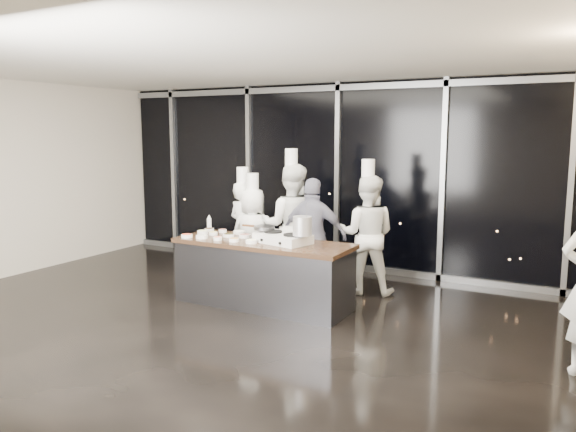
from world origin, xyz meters
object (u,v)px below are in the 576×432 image
object	(u,v)px
stove	(283,238)
chef_left	(253,235)
chef_center	(291,225)
frying_pan	(264,228)
chef_far_left	(243,229)
chef_right	(367,234)
stock_pot	(302,226)
guest	(313,236)
demo_counter	(263,273)

from	to	relation	value
stove	chef_left	size ratio (longest dim) A/B	0.46
chef_center	frying_pan	bearing A→B (deg)	73.45
chef_far_left	chef_right	world-z (taller)	chef_right
stock_pot	guest	bearing A→B (deg)	108.00
frying_pan	chef_center	bearing A→B (deg)	109.30
demo_counter	frying_pan	size ratio (longest dim) A/B	4.72
chef_far_left	chef_left	xyz separation A→B (m)	(0.26, -0.12, -0.05)
chef_far_left	chef_right	distance (m)	2.02
chef_left	demo_counter	bearing A→B (deg)	115.94
stock_pot	guest	world-z (taller)	guest
chef_center	chef_left	bearing A→B (deg)	-8.02
stove	chef_far_left	size ratio (longest dim) A/B	0.44
stock_pot	chef_far_left	world-z (taller)	chef_far_left
chef_center	guest	world-z (taller)	chef_center
chef_far_left	demo_counter	bearing A→B (deg)	151.02
chef_center	chef_right	size ratio (longest dim) A/B	1.07
stock_pot	guest	distance (m)	1.07
stove	chef_left	world-z (taller)	chef_left
demo_counter	chef_left	world-z (taller)	chef_left
frying_pan	chef_left	bearing A→B (deg)	144.14
demo_counter	stove	xyz separation A→B (m)	(0.30, 0.02, 0.51)
frying_pan	chef_far_left	distance (m)	1.36
demo_counter	chef_right	size ratio (longest dim) A/B	1.24
demo_counter	chef_right	world-z (taller)	chef_right
chef_far_left	chef_center	size ratio (longest dim) A/B	0.86
guest	chef_right	distance (m)	0.78
chef_right	guest	bearing A→B (deg)	12.13
stove	chef_far_left	world-z (taller)	chef_far_left
demo_counter	frying_pan	bearing A→B (deg)	114.16
demo_counter	chef_center	size ratio (longest dim) A/B	1.16
chef_center	guest	distance (m)	0.48
chef_left	guest	world-z (taller)	chef_left
chef_left	guest	xyz separation A→B (m)	(1.04, 0.00, 0.08)
chef_far_left	frying_pan	bearing A→B (deg)	152.70
demo_counter	chef_center	world-z (taller)	chef_center
guest	chef_right	world-z (taller)	chef_right
chef_center	stock_pot	bearing A→B (deg)	102.46
chef_left	guest	distance (m)	1.05
chef_right	frying_pan	bearing A→B (deg)	34.11
frying_pan	chef_left	distance (m)	1.11
demo_counter	chef_left	bearing A→B (deg)	128.53
stove	demo_counter	bearing A→B (deg)	-161.39
frying_pan	chef_center	xyz separation A→B (m)	(-0.09, 0.96, -0.11)
demo_counter	stock_pot	distance (m)	0.95
stove	frying_pan	distance (m)	0.37
chef_far_left	stock_pot	bearing A→B (deg)	163.52
frying_pan	chef_center	distance (m)	0.98
stove	chef_left	distance (m)	1.39
guest	demo_counter	bearing A→B (deg)	61.88
stove	guest	size ratio (longest dim) A/B	0.47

